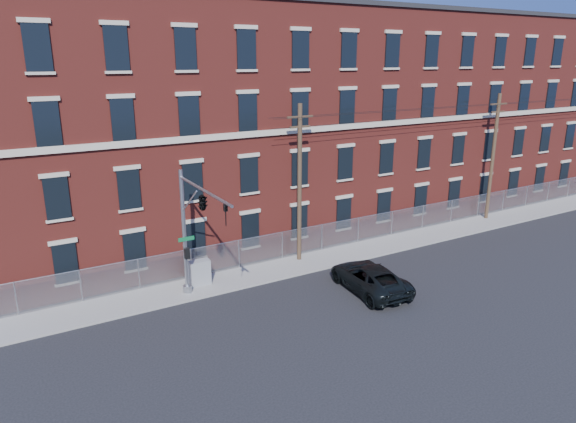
# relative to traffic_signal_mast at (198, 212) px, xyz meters

# --- Properties ---
(ground) EXTENTS (140.00, 140.00, 0.00)m
(ground) POSITION_rel_traffic_signal_mast_xyz_m (6.00, -2.18, -5.39)
(ground) COLOR black
(ground) RESTS_ON ground
(sidewalk) EXTENTS (65.00, 3.00, 0.12)m
(sidewalk) POSITION_rel_traffic_signal_mast_xyz_m (18.00, 2.82, -5.33)
(sidewalk) COLOR gray
(sidewalk) RESTS_ON ground
(mill_building) EXTENTS (55.30, 14.32, 16.30)m
(mill_building) POSITION_rel_traffic_signal_mast_xyz_m (18.00, 11.75, 2.76)
(mill_building) COLOR maroon
(mill_building) RESTS_ON ground
(chain_link_fence) EXTENTS (59.06, 0.06, 1.85)m
(chain_link_fence) POSITION_rel_traffic_signal_mast_xyz_m (18.00, 4.12, -4.33)
(chain_link_fence) COLOR #A5A8AD
(chain_link_fence) RESTS_ON ground
(traffic_signal_mast) EXTENTS (0.90, 6.75, 7.00)m
(traffic_signal_mast) POSITION_rel_traffic_signal_mast_xyz_m (0.00, 0.00, 0.00)
(traffic_signal_mast) COLOR #9EA0A5
(traffic_signal_mast) RESTS_ON ground
(utility_pole_near) EXTENTS (1.80, 0.28, 10.00)m
(utility_pole_near) POSITION_rel_traffic_signal_mast_xyz_m (8.00, 3.42, -0.05)
(utility_pole_near) COLOR #433221
(utility_pole_near) RESTS_ON ground
(utility_pole_mid) EXTENTS (1.80, 0.28, 10.00)m
(utility_pole_mid) POSITION_rel_traffic_signal_mast_xyz_m (26.00, 3.42, -0.05)
(utility_pole_mid) COLOR #433221
(utility_pole_mid) RESTS_ON ground
(overhead_wires) EXTENTS (40.00, 0.62, 0.62)m
(overhead_wires) POSITION_rel_traffic_signal_mast_xyz_m (26.00, 3.42, 3.73)
(overhead_wires) COLOR black
(overhead_wires) RESTS_ON ground
(pickup_truck) EXTENTS (3.11, 5.83, 1.56)m
(pickup_truck) POSITION_rel_traffic_signal_mast_xyz_m (9.09, -2.43, -4.61)
(pickup_truck) COLOR black
(pickup_truck) RESTS_ON ground
(utility_cabinet) EXTENTS (1.19, 0.60, 1.47)m
(utility_cabinet) POSITION_rel_traffic_signal_mast_xyz_m (0.99, 2.94, -4.53)
(utility_cabinet) COLOR gray
(utility_cabinet) RESTS_ON sidewalk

